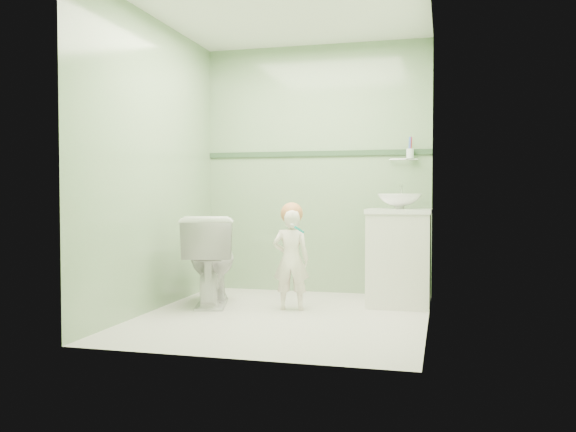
# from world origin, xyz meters

# --- Properties ---
(ground) EXTENTS (2.50, 2.50, 0.00)m
(ground) POSITION_xyz_m (0.00, 0.00, 0.00)
(ground) COLOR beige
(ground) RESTS_ON ground
(room_shell) EXTENTS (2.50, 2.54, 2.40)m
(room_shell) POSITION_xyz_m (0.00, 0.00, 1.20)
(room_shell) COLOR #81A978
(room_shell) RESTS_ON ground
(trim_stripe) EXTENTS (2.20, 0.02, 0.05)m
(trim_stripe) POSITION_xyz_m (0.00, 1.24, 1.35)
(trim_stripe) COLOR #324F33
(trim_stripe) RESTS_ON room_shell
(vanity) EXTENTS (0.52, 0.50, 0.80)m
(vanity) POSITION_xyz_m (0.84, 0.70, 0.40)
(vanity) COLOR silver
(vanity) RESTS_ON ground
(counter) EXTENTS (0.54, 0.52, 0.04)m
(counter) POSITION_xyz_m (0.84, 0.70, 0.81)
(counter) COLOR white
(counter) RESTS_ON vanity
(basin) EXTENTS (0.37, 0.37, 0.13)m
(basin) POSITION_xyz_m (0.84, 0.70, 0.89)
(basin) COLOR white
(basin) RESTS_ON counter
(faucet) EXTENTS (0.03, 0.13, 0.18)m
(faucet) POSITION_xyz_m (0.84, 0.89, 0.97)
(faucet) COLOR silver
(faucet) RESTS_ON counter
(cup_holder) EXTENTS (0.26, 0.07, 0.21)m
(cup_holder) POSITION_xyz_m (0.89, 1.18, 1.33)
(cup_holder) COLOR silver
(cup_holder) RESTS_ON room_shell
(toilet) EXTENTS (0.62, 0.85, 0.77)m
(toilet) POSITION_xyz_m (-0.74, 0.34, 0.39)
(toilet) COLOR white
(toilet) RESTS_ON ground
(toddler) EXTENTS (0.33, 0.24, 0.83)m
(toddler) POSITION_xyz_m (-0.01, 0.29, 0.42)
(toddler) COLOR white
(toddler) RESTS_ON ground
(hair_cap) EXTENTS (0.18, 0.18, 0.18)m
(hair_cap) POSITION_xyz_m (-0.01, 0.31, 0.80)
(hair_cap) COLOR #C47947
(hair_cap) RESTS_ON toddler
(teal_toothbrush) EXTENTS (0.11, 0.14, 0.08)m
(teal_toothbrush) POSITION_xyz_m (0.08, 0.17, 0.67)
(teal_toothbrush) COLOR #02928C
(teal_toothbrush) RESTS_ON toddler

